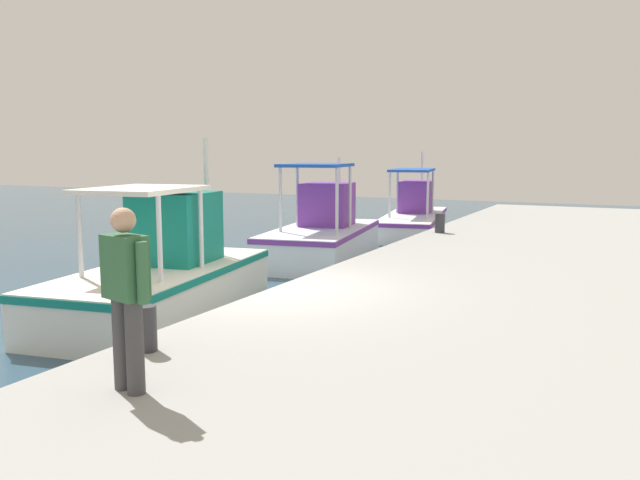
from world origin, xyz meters
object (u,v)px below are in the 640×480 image
at_px(fishing_boat_fourth, 322,235).
at_px(fisherman_standing, 126,292).
at_px(fishing_boat_third, 162,276).
at_px(fishing_boat_fifth, 414,217).
at_px(mooring_bollard_second, 440,223).
at_px(mooring_bollard_nearest, 147,328).

distance_m(fishing_boat_fourth, fisherman_standing, 11.83).
relative_size(fishing_boat_third, fishing_boat_fifth, 0.82).
bearing_deg(mooring_bollard_second, mooring_bollard_nearest, 180.00).
relative_size(fishing_boat_third, fishing_boat_fourth, 1.03).
bearing_deg(fishing_boat_fourth, mooring_bollard_nearest, -164.16).
bearing_deg(fishing_boat_fifth, mooring_bollard_second, -155.78).
xyz_separation_m(fishing_boat_third, fisherman_standing, (-4.77, -3.61, 1.00)).
distance_m(fishing_boat_fifth, mooring_bollard_second, 6.19).
relative_size(fisherman_standing, mooring_bollard_second, 3.22).
height_order(fishing_boat_fourth, mooring_bollard_nearest, fishing_boat_fourth).
distance_m(mooring_bollard_nearest, mooring_bollard_second, 11.37).
distance_m(fishing_boat_fourth, mooring_bollard_second, 3.14).
height_order(fishing_boat_fifth, mooring_bollard_second, fishing_boat_fifth).
bearing_deg(fisherman_standing, mooring_bollard_nearest, 33.62).
distance_m(fishing_boat_third, mooring_bollard_nearest, 4.82).
bearing_deg(fishing_boat_third, fishing_boat_fourth, -0.44).
height_order(fishing_boat_third, fisherman_standing, fishing_boat_third).
height_order(fishing_boat_fifth, fisherman_standing, fishing_boat_fifth).
bearing_deg(fisherman_standing, fishing_boat_third, 37.12).
height_order(fishing_boat_third, fishing_boat_fifth, fishing_boat_third).
relative_size(fishing_boat_fifth, fisherman_standing, 4.06).
height_order(fishing_boat_fifth, mooring_bollard_nearest, fishing_boat_fifth).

